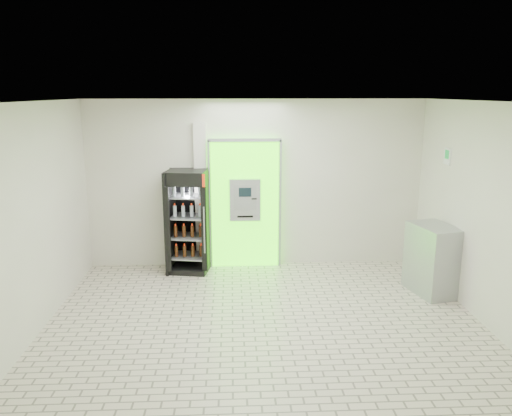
{
  "coord_description": "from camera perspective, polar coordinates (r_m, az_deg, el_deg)",
  "views": [
    {
      "loc": [
        -0.42,
        -6.31,
        3.12
      ],
      "look_at": [
        -0.06,
        1.2,
        1.36
      ],
      "focal_mm": 35.0,
      "sensor_mm": 36.0,
      "label": 1
    }
  ],
  "objects": [
    {
      "name": "atm_assembly",
      "position": [
        8.94,
        -1.28,
        0.57
      ],
      "size": [
        1.3,
        0.24,
        2.33
      ],
      "color": "#3FFC0A",
      "rests_on": "ground"
    },
    {
      "name": "exit_sign",
      "position": [
        8.49,
        21.04,
        5.54
      ],
      "size": [
        0.02,
        0.22,
        0.26
      ],
      "color": "white",
      "rests_on": "room_shell"
    },
    {
      "name": "steel_cabinet",
      "position": [
        8.34,
        19.57,
        -5.57
      ],
      "size": [
        0.73,
        0.93,
        1.1
      ],
      "rotation": [
        0.0,
        0.0,
        0.23
      ],
      "color": "#999CA0",
      "rests_on": "ground"
    },
    {
      "name": "beverage_cooler",
      "position": [
        8.83,
        -7.73,
        -1.73
      ],
      "size": [
        0.77,
        0.73,
        1.81
      ],
      "rotation": [
        0.0,
        0.0,
        -0.17
      ],
      "color": "black",
      "rests_on": "ground"
    },
    {
      "name": "ground",
      "position": [
        7.05,
        0.97,
        -13.09
      ],
      "size": [
        6.0,
        6.0,
        0.0
      ],
      "primitive_type": "plane",
      "color": "beige",
      "rests_on": "ground"
    },
    {
      "name": "room_shell",
      "position": [
        6.45,
        1.03,
        1.74
      ],
      "size": [
        6.0,
        6.0,
        6.0
      ],
      "color": "silver",
      "rests_on": "ground"
    },
    {
      "name": "pillar",
      "position": [
        8.96,
        -6.28,
        1.37
      ],
      "size": [
        0.22,
        0.11,
        2.6
      ],
      "color": "silver",
      "rests_on": "ground"
    }
  ]
}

